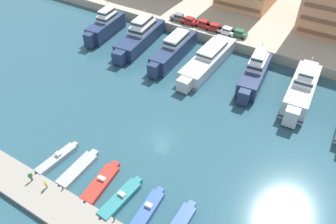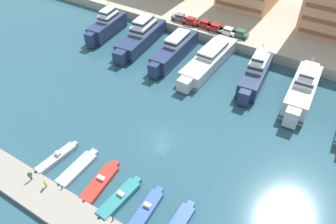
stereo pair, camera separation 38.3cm
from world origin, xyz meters
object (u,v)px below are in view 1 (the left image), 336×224
motorboat_teal_center_left (121,199)px  motorboat_grey_left (78,169)px  pedestrian_near_edge (30,176)px  car_grey_far_left (178,17)px  yacht_silver_center_left (208,60)px  motorboat_blue_center (148,210)px  yacht_silver_center_right (302,89)px  car_red_mid_left (203,23)px  car_red_left (189,21)px  yacht_navy_mid_left (174,50)px  yacht_navy_far_left (106,26)px  motorboat_grey_far_left (57,159)px  pedestrian_mid_deck (46,183)px  car_white_center (227,31)px  car_green_center_right (239,33)px  car_red_center_left (214,27)px  motorboat_red_mid_left (101,183)px  yacht_navy_left (140,36)px  yacht_navy_center (255,73)px

motorboat_teal_center_left → motorboat_grey_left: bearing=174.5°
pedestrian_near_edge → car_grey_far_left: bearing=96.4°
yacht_silver_center_left → motorboat_blue_center: yacht_silver_center_left is taller
yacht_silver_center_right → motorboat_grey_left: (-24.52, -35.66, -2.06)m
yacht_silver_center_left → car_red_mid_left: yacht_silver_center_left is taller
car_red_left → yacht_navy_mid_left: bearing=-76.9°
yacht_navy_far_left → car_red_left: 20.98m
motorboat_grey_far_left → pedestrian_mid_deck: bearing=-57.9°
motorboat_grey_left → car_white_center: 48.29m
car_green_center_right → car_red_center_left: bearing=-176.2°
yacht_navy_mid_left → car_green_center_right: bearing=52.3°
motorboat_grey_far_left → pedestrian_mid_deck: pedestrian_mid_deck is taller
motorboat_red_mid_left → pedestrian_mid_deck: bearing=-140.2°
car_grey_far_left → car_red_center_left: 10.20m
motorboat_red_mid_left → car_grey_far_left: (-14.87, 48.53, 2.85)m
yacht_navy_left → yacht_silver_center_left: yacht_navy_left is taller
car_red_center_left → car_green_center_right: (6.22, 0.41, 0.00)m
yacht_silver_center_right → pedestrian_near_edge: bearing=-124.9°
car_red_center_left → car_grey_far_left: bearing=178.5°
car_red_center_left → yacht_silver_center_left: bearing=-70.0°
motorboat_red_mid_left → car_white_center: bearing=91.6°
yacht_navy_center → car_red_center_left: 19.09m
yacht_silver_center_right → car_red_center_left: (-24.46, 12.50, 0.82)m
car_red_center_left → car_green_center_right: bearing=3.8°
yacht_navy_center → car_red_mid_left: size_ratio=4.16×
motorboat_red_mid_left → motorboat_teal_center_left: size_ratio=0.99×
car_red_center_left → pedestrian_mid_deck: car_red_center_left is taller
yacht_navy_far_left → yacht_silver_center_right: (48.43, -0.29, 0.04)m
motorboat_red_mid_left → motorboat_blue_center: (8.58, -0.27, 0.13)m
motorboat_grey_far_left → car_grey_far_left: size_ratio=1.96×
yacht_silver_center_right → car_green_center_right: 22.36m
yacht_navy_left → motorboat_red_mid_left: (18.46, -36.57, -1.88)m
motorboat_red_mid_left → car_grey_far_left: car_grey_far_left is taller
yacht_navy_center → pedestrian_mid_deck: yacht_navy_center is taller
car_red_center_left → pedestrian_mid_deck: (-1.27, -53.23, -1.51)m
motorboat_grey_far_left → motorboat_blue_center: bearing=-0.5°
car_green_center_right → pedestrian_near_edge: bearing=-100.9°
car_grey_far_left → pedestrian_near_edge: car_grey_far_left is taller
motorboat_teal_center_left → car_red_left: bearing=107.8°
motorboat_grey_far_left → motorboat_grey_left: 4.26m
motorboat_grey_left → motorboat_blue_center: size_ratio=1.06×
yacht_silver_center_left → yacht_silver_center_right: size_ratio=1.21×
car_red_left → car_white_center: bearing=0.3°
car_red_mid_left → car_red_center_left: bearing=-6.1°
car_red_center_left → yacht_navy_far_left: bearing=-153.0°
car_red_left → car_green_center_right: size_ratio=1.01×
car_red_mid_left → pedestrian_mid_deck: car_red_mid_left is taller
motorboat_red_mid_left → pedestrian_mid_deck: (-5.94, -4.96, 1.35)m
car_green_center_right → pedestrian_near_edge: car_green_center_right is taller
car_grey_far_left → car_white_center: bearing=-1.4°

